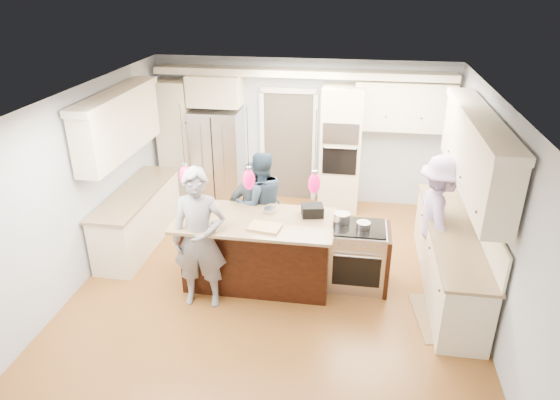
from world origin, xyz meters
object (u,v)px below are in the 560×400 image
Objects in this scene: refrigerator at (218,156)px; person_bar_end at (199,239)px; kitchen_island at (260,249)px; person_far_left at (260,203)px; island_range at (359,256)px.

refrigerator is 3.31m from person_bar_end.
kitchen_island is 0.86m from person_far_left.
island_range is 0.48× the size of person_bar_end.
island_range is (1.41, 0.08, -0.03)m from kitchen_island.
person_far_left reaches higher than island_range.
refrigerator is 1.08× the size of person_far_left.
island_range is 0.55× the size of person_far_left.
refrigerator reaches higher than person_far_left.
refrigerator is at bearing 96.36° from person_bar_end.
person_bar_end is (-2.06, -0.76, 0.51)m from island_range.
kitchen_island is at bearing 41.27° from person_bar_end.
person_bar_end reaches higher than person_far_left.
island_range is at bearing 3.07° from kitchen_island.
refrigerator is 3.71m from island_range.
kitchen_island is 2.28× the size of island_range.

